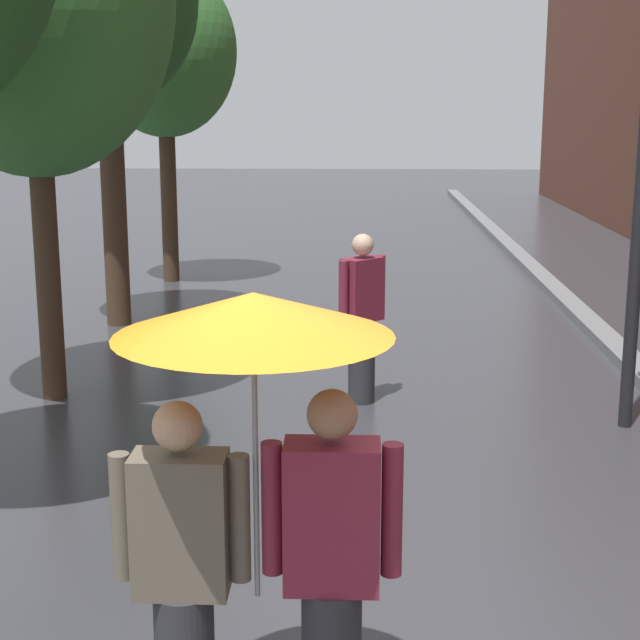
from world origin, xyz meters
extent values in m
cube|color=slate|center=(3.20, 10.00, 0.06)|extent=(0.30, 36.00, 0.12)
cylinder|color=#473323|center=(-2.84, 5.26, 1.29)|extent=(0.24, 0.24, 2.58)
cylinder|color=#473323|center=(-2.99, 8.57, 1.57)|extent=(0.32, 0.32, 3.14)
ellipsoid|color=#235623|center=(-2.99, 8.57, 4.11)|extent=(2.31, 2.31, 2.58)
cylinder|color=#473323|center=(-2.91, 11.80, 1.33)|extent=(0.26, 0.26, 2.66)
ellipsoid|color=#387533|center=(-2.91, 11.80, 3.67)|extent=(2.29, 2.29, 2.69)
cube|color=#665B4C|center=(-0.57, -0.16, 1.13)|extent=(0.40, 0.22, 0.62)
sphere|color=tan|center=(-0.57, -0.16, 1.57)|extent=(0.21, 0.21, 0.21)
cylinder|color=#665B4C|center=(-0.82, -0.16, 1.16)|extent=(0.09, 0.09, 0.56)
cylinder|color=#665B4C|center=(-0.32, -0.16, 1.16)|extent=(0.09, 0.09, 0.56)
cube|color=maroon|center=(0.07, -0.16, 1.18)|extent=(0.40, 0.22, 0.64)
sphere|color=#9E7051|center=(0.07, -0.16, 1.62)|extent=(0.21, 0.21, 0.21)
cylinder|color=maroon|center=(-0.18, -0.16, 1.21)|extent=(0.09, 0.09, 0.58)
cylinder|color=maroon|center=(0.32, -0.16, 1.21)|extent=(0.09, 0.09, 0.58)
cylinder|color=#9E9EA3|center=(-0.25, -0.14, 1.38)|extent=(0.02, 0.02, 1.16)
cone|color=orange|center=(-0.25, -0.14, 2.03)|extent=(1.15, 1.15, 0.18)
cylinder|color=black|center=(2.60, 4.59, 2.01)|extent=(0.12, 0.12, 4.02)
cylinder|color=#2D2D33|center=(0.21, 5.24, 0.41)|extent=(0.26, 0.26, 0.81)
cube|color=maroon|center=(0.21, 5.24, 1.12)|extent=(0.44, 0.44, 0.61)
sphere|color=beige|center=(0.21, 5.24, 1.55)|extent=(0.21, 0.21, 0.21)
cylinder|color=maroon|center=(0.39, 5.41, 1.15)|extent=(0.09, 0.09, 0.55)
cylinder|color=maroon|center=(0.03, 5.06, 1.15)|extent=(0.09, 0.09, 0.55)
camera|label=1|loc=(0.17, -3.95, 2.86)|focal=54.84mm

